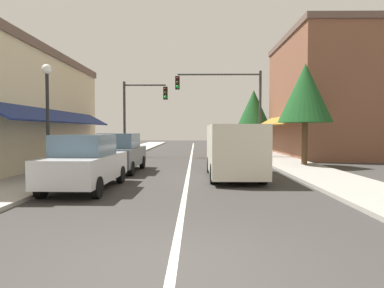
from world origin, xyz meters
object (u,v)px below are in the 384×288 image
object	(u,v)px
van_in_lane	(233,149)
traffic_signal_left_corner	(139,107)
parked_car_second_left	(120,153)
street_lamp_left_near	(47,102)
traffic_signal_mast_arm	(231,98)
tree_right_far	(254,108)
tree_right_near	(305,93)
parked_car_nearest_left	(85,163)

from	to	relation	value
van_in_lane	traffic_signal_left_corner	distance (m)	12.09
parked_car_second_left	street_lamp_left_near	bearing A→B (deg)	-122.52
traffic_signal_mast_arm	tree_right_far	size ratio (longest dim) A/B	1.08
van_in_lane	street_lamp_left_near	world-z (taller)	street_lamp_left_near
van_in_lane	tree_right_near	size ratio (longest dim) A/B	0.96
traffic_signal_mast_arm	parked_car_nearest_left	bearing A→B (deg)	-115.31
tree_right_far	street_lamp_left_near	bearing A→B (deg)	-120.28
parked_car_second_left	traffic_signal_mast_arm	size ratio (longest dim) A/B	0.68
parked_car_second_left	tree_right_near	xyz separation A→B (m)	(9.17, 2.28, 2.94)
van_in_lane	street_lamp_left_near	bearing A→B (deg)	-170.32
street_lamp_left_near	tree_right_near	xyz separation A→B (m)	(11.13, 5.27, 0.87)
parked_car_nearest_left	parked_car_second_left	distance (m)	4.62
traffic_signal_mast_arm	tree_right_near	world-z (taller)	traffic_signal_mast_arm
parked_car_nearest_left	traffic_signal_left_corner	world-z (taller)	traffic_signal_left_corner
parked_car_nearest_left	van_in_lane	bearing A→B (deg)	30.25
traffic_signal_mast_arm	traffic_signal_left_corner	bearing A→B (deg)	174.33
van_in_lane	traffic_signal_mast_arm	world-z (taller)	traffic_signal_mast_arm
parked_car_second_left	tree_right_far	bearing A→B (deg)	61.12
traffic_signal_mast_arm	street_lamp_left_near	world-z (taller)	traffic_signal_mast_arm
parked_car_nearest_left	street_lamp_left_near	world-z (taller)	street_lamp_left_near
traffic_signal_left_corner	tree_right_far	bearing A→B (deg)	35.85
traffic_signal_mast_arm	traffic_signal_left_corner	distance (m)	6.55
parked_car_nearest_left	van_in_lane	world-z (taller)	van_in_lane
parked_car_second_left	traffic_signal_left_corner	distance (m)	9.07
tree_right_far	traffic_signal_left_corner	bearing A→B (deg)	-144.15
van_in_lane	tree_right_near	world-z (taller)	tree_right_near
van_in_lane	traffic_signal_mast_arm	bearing A→B (deg)	84.68
street_lamp_left_near	parked_car_nearest_left	bearing A→B (deg)	-40.34
parked_car_second_left	van_in_lane	distance (m)	5.32
van_in_lane	tree_right_far	distance (m)	17.83
traffic_signal_left_corner	tree_right_far	size ratio (longest dim) A/B	0.97
parked_car_nearest_left	tree_right_near	xyz separation A→B (m)	(9.22, 6.89, 2.94)
tree_right_far	tree_right_near	bearing A→B (deg)	-88.26
parked_car_nearest_left	traffic_signal_mast_arm	size ratio (longest dim) A/B	0.69
van_in_lane	tree_right_far	xyz separation A→B (m)	(3.78, 17.21, 2.75)
traffic_signal_mast_arm	parked_car_second_left	bearing A→B (deg)	-126.48
van_in_lane	tree_right_near	bearing A→B (deg)	44.43
tree_right_far	traffic_signal_mast_arm	bearing A→B (deg)	-111.11
traffic_signal_mast_arm	tree_right_near	xyz separation A→B (m)	(3.26, -5.72, -0.34)
street_lamp_left_near	tree_right_far	xyz separation A→B (m)	(10.74, 18.39, 0.95)
van_in_lane	traffic_signal_left_corner	xyz separation A→B (m)	(-5.57, 10.45, 2.42)
parked_car_second_left	traffic_signal_left_corner	bearing A→B (deg)	94.61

